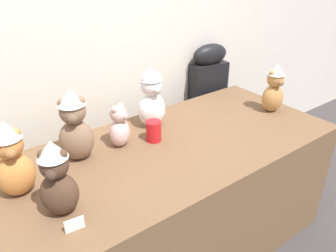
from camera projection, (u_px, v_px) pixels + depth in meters
The scene contains 11 objects.
wall_back at pixel (99, 9), 1.88m from camera, with size 7.00×0.08×2.60m, color silver.
display_table at pixel (168, 201), 1.85m from camera, with size 1.83×0.81×0.71m, color brown.
instrument_case at pixel (207, 109), 2.57m from camera, with size 0.29×0.15×1.01m.
teddy_bear_blush at pixel (119, 127), 1.66m from camera, with size 0.15×0.14×0.23m.
teddy_bear_cocoa at pixel (57, 179), 1.20m from camera, with size 0.18×0.18×0.31m.
teddy_bear_snow at pixel (151, 98), 1.82m from camera, with size 0.16×0.14×0.35m.
teddy_bear_caramel at pixel (274, 89), 2.00m from camera, with size 0.15×0.13×0.30m.
teddy_bear_ginger at pixel (12, 160), 1.29m from camera, with size 0.16×0.14×0.33m.
teddy_bear_mocha at pixel (75, 126), 1.52m from camera, with size 0.20×0.19×0.36m.
party_cup_red at pixel (154, 131), 1.72m from camera, with size 0.08×0.08×0.11m, color red.
name_card_front_left at pixel (74, 225), 1.18m from camera, with size 0.07×0.01×0.05m, color white.
Camera 1 is at (-0.86, -0.91, 1.59)m, focal length 35.68 mm.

